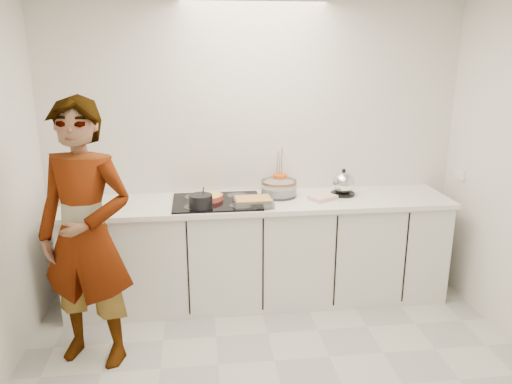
{
  "coord_description": "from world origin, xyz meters",
  "views": [
    {
      "loc": [
        -0.49,
        -2.67,
        2.14
      ],
      "look_at": [
        -0.05,
        1.05,
        1.05
      ],
      "focal_mm": 35.0,
      "sensor_mm": 36.0,
      "label": 1
    }
  ],
  "objects": [
    {
      "name": "tart_dish",
      "position": [
        -0.42,
        1.31,
        0.95
      ],
      "size": [
        0.28,
        0.28,
        0.04
      ],
      "color": "#C8483B",
      "rests_on": "hob"
    },
    {
      "name": "cook",
      "position": [
        -1.26,
        0.56,
        0.93
      ],
      "size": [
        0.78,
        0.63,
        1.85
      ],
      "primitive_type": "imported",
      "rotation": [
        0.0,
        0.0,
        -0.32
      ],
      "color": "silver",
      "rests_on": "floor"
    },
    {
      "name": "countertop",
      "position": [
        0.0,
        1.28,
        0.89
      ],
      "size": [
        3.24,
        0.64,
        0.04
      ],
      "primitive_type": "cube",
      "color": "white",
      "rests_on": "base_cabinets"
    },
    {
      "name": "utensil_crock",
      "position": [
        0.21,
        1.5,
        0.99
      ],
      "size": [
        0.16,
        0.16,
        0.16
      ],
      "primitive_type": "cylinder",
      "rotation": [
        0.0,
        0.0,
        -0.35
      ],
      "color": "#D64E0C",
      "rests_on": "countertop"
    },
    {
      "name": "mixing_bowl",
      "position": [
        0.19,
        1.38,
        0.98
      ],
      "size": [
        0.31,
        0.31,
        0.14
      ],
      "color": "silver",
      "rests_on": "countertop"
    },
    {
      "name": "baking_dish",
      "position": [
        -0.07,
        1.11,
        0.96
      ],
      "size": [
        0.32,
        0.24,
        0.06
      ],
      "color": "silver",
      "rests_on": "hob"
    },
    {
      "name": "tea_towel",
      "position": [
        0.54,
        1.24,
        0.93
      ],
      "size": [
        0.26,
        0.24,
        0.03
      ],
      "primitive_type": "cube",
      "rotation": [
        0.0,
        0.0,
        0.51
      ],
      "color": "white",
      "rests_on": "countertop"
    },
    {
      "name": "hob",
      "position": [
        -0.35,
        1.26,
        0.92
      ],
      "size": [
        0.72,
        0.54,
        0.01
      ],
      "primitive_type": "cube",
      "color": "black",
      "rests_on": "countertop"
    },
    {
      "name": "wall_back",
      "position": [
        0.0,
        1.6,
        1.3
      ],
      "size": [
        3.6,
        0.0,
        2.6
      ],
      "primitive_type": "cube",
      "color": "silver",
      "rests_on": "ground"
    },
    {
      "name": "saucepan",
      "position": [
        -0.48,
        1.1,
        0.98
      ],
      "size": [
        0.21,
        0.21,
        0.18
      ],
      "color": "black",
      "rests_on": "hob"
    },
    {
      "name": "wall_front",
      "position": [
        0.0,
        -1.6,
        1.3
      ],
      "size": [
        3.6,
        0.0,
        2.6
      ],
      "primitive_type": "cube",
      "color": "silver",
      "rests_on": "ground"
    },
    {
      "name": "kettle",
      "position": [
        0.74,
        1.35,
        1.01
      ],
      "size": [
        0.22,
        0.22,
        0.24
      ],
      "color": "black",
      "rests_on": "countertop"
    },
    {
      "name": "base_cabinets",
      "position": [
        0.0,
        1.28,
        0.43
      ],
      "size": [
        3.2,
        0.58,
        0.87
      ],
      "primitive_type": "cube",
      "color": "silver",
      "rests_on": "floor"
    }
  ]
}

